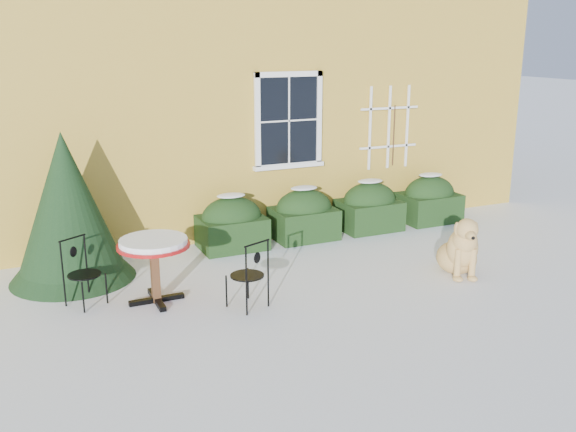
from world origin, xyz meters
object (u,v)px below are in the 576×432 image
patio_chair_near (249,274)px  patio_chair_far (82,272)px  evergreen_shrub (69,221)px  dog (461,250)px  bistro_table (154,250)px

patio_chair_near → patio_chair_far: (-1.90, 0.99, -0.01)m
evergreen_shrub → patio_chair_near: bearing=-46.1°
evergreen_shrub → dog: evergreen_shrub is taller
patio_chair_far → evergreen_shrub: bearing=60.4°
bistro_table → patio_chair_far: bearing=159.9°
evergreen_shrub → dog: (5.12, -2.16, -0.48)m
bistro_table → patio_chair_near: patio_chair_near is taller
bistro_table → patio_chair_near: bearing=-32.8°
bistro_table → dog: bearing=-11.1°
bistro_table → patio_chair_far: size_ratio=1.06×
bistro_table → patio_chair_near: 1.27m
patio_chair_near → bistro_table: bearing=-55.0°
patio_chair_near → patio_chair_far: bearing=-49.6°
patio_chair_near → dog: bearing=154.9°
evergreen_shrub → patio_chair_far: evergreen_shrub is taller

